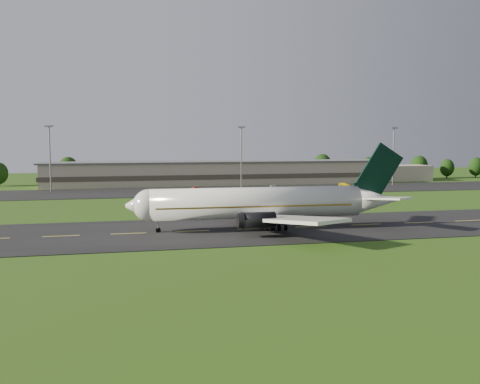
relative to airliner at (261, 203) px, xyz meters
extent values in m
plane|color=#234411|center=(9.57, 0.02, -4.66)|extent=(360.00, 360.00, 0.00)
cube|color=black|center=(9.57, 0.02, -4.61)|extent=(220.00, 30.00, 0.10)
cube|color=black|center=(9.57, 72.02, -4.61)|extent=(260.00, 30.00, 0.10)
cylinder|color=white|center=(-0.86, 0.02, 0.14)|extent=(38.14, 6.68, 5.60)
sphere|color=white|center=(-19.85, 0.57, 0.14)|extent=(5.60, 5.60, 5.60)
cone|color=white|center=(-21.85, 0.62, 0.14)|extent=(4.15, 5.49, 5.38)
cone|color=white|center=(21.64, -0.62, 0.14)|extent=(9.15, 5.74, 5.49)
cube|color=olive|center=(-1.36, 0.04, -0.21)|extent=(35.15, 6.64, 0.28)
cube|color=black|center=(-20.45, 0.58, 0.69)|extent=(2.08, 3.06, 0.65)
cube|color=white|center=(2.33, -11.07, -1.36)|extent=(13.69, 20.21, 2.20)
cube|color=white|center=(2.96, 10.92, -1.36)|extent=(14.52, 20.14, 2.20)
cube|color=white|center=(21.49, -5.62, 1.04)|extent=(7.36, 9.39, 0.91)
cube|color=white|center=(21.78, 4.38, 1.04)|extent=(7.68, 9.37, 0.91)
cube|color=black|center=(20.14, -0.58, 1.94)|extent=(5.01, 0.69, 3.00)
cube|color=black|center=(22.64, -0.65, 5.64)|extent=(9.44, 0.72, 10.55)
cylinder|color=black|center=(-2.58, -7.93, -1.76)|extent=(5.67, 2.86, 2.70)
cylinder|color=black|center=(-2.13, 8.06, -1.76)|extent=(5.67, 2.86, 2.70)
cube|color=tan|center=(9.57, 96.02, -0.66)|extent=(120.00, 15.00, 8.00)
cube|color=#4C4438|center=(9.57, 96.02, -1.46)|extent=(121.00, 15.40, 1.60)
cube|color=#595B60|center=(9.57, 96.02, 3.49)|extent=(122.00, 16.00, 0.50)
cube|color=tan|center=(79.57, 98.02, -1.66)|extent=(28.00, 11.00, 6.00)
cylinder|color=gray|center=(-45.43, 80.02, 5.34)|extent=(0.44, 0.44, 20.00)
cube|color=gray|center=(-45.43, 80.02, 15.44)|extent=(2.40, 1.20, 0.50)
cylinder|color=gray|center=(14.57, 80.02, 5.34)|extent=(0.44, 0.44, 20.00)
cube|color=gray|center=(14.57, 80.02, 15.44)|extent=(2.40, 1.20, 0.50)
cylinder|color=gray|center=(69.57, 80.02, 5.34)|extent=(0.44, 0.44, 20.00)
cube|color=gray|center=(69.57, 80.02, 15.44)|extent=(2.40, 1.20, 0.50)
cylinder|color=black|center=(-42.57, 106.12, -3.09)|extent=(0.56, 0.56, 3.14)
ellipsoid|color=black|center=(-42.57, 106.12, 0.74)|extent=(7.32, 7.32, 9.15)
cylinder|color=black|center=(-28.01, 106.04, -3.34)|extent=(0.56, 0.56, 2.64)
ellipsoid|color=black|center=(-28.01, 106.04, -0.11)|extent=(6.16, 6.16, 7.70)
cylinder|color=black|center=(53.63, 107.00, -3.03)|extent=(0.56, 0.56, 3.27)
ellipsoid|color=black|center=(53.63, 107.00, 0.97)|extent=(7.63, 7.63, 9.54)
cylinder|color=black|center=(73.70, 107.21, -3.23)|extent=(0.56, 0.56, 2.87)
ellipsoid|color=black|center=(73.70, 107.21, 0.28)|extent=(6.70, 6.70, 8.37)
cylinder|color=black|center=(95.60, 106.06, -3.17)|extent=(0.56, 0.56, 2.98)
ellipsoid|color=black|center=(95.60, 106.06, 0.47)|extent=(6.95, 6.95, 8.69)
cylinder|color=black|center=(109.24, 107.05, -3.41)|extent=(0.56, 0.56, 2.50)
ellipsoid|color=black|center=(109.24, 107.05, -0.36)|extent=(5.83, 5.83, 7.28)
cylinder|color=black|center=(123.13, 107.15, -3.32)|extent=(0.56, 0.56, 2.68)
ellipsoid|color=black|center=(123.13, 107.15, -0.04)|extent=(6.26, 6.26, 7.83)
imported|color=orange|center=(-11.49, 67.56, -3.89)|extent=(2.59, 4.20, 1.33)
imported|color=maroon|center=(-1.45, 73.34, -3.98)|extent=(3.72, 2.66, 1.17)
imported|color=silver|center=(23.40, 72.61, -3.85)|extent=(3.82, 5.58, 1.42)
imported|color=yellow|center=(50.47, 77.78, -3.94)|extent=(4.35, 4.12, 1.24)
camera|label=1|loc=(-24.60, -92.07, 11.48)|focal=40.00mm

